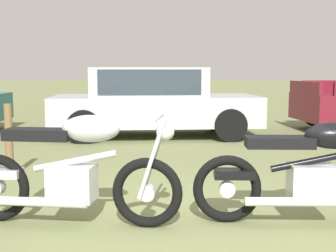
# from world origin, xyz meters

# --- Properties ---
(ground_plane) EXTENTS (120.00, 120.00, 0.00)m
(ground_plane) POSITION_xyz_m (0.00, 0.00, 0.00)
(ground_plane) COLOR olive
(motorcycle_silver) EXTENTS (2.01, 0.69, 1.02)m
(motorcycle_silver) POSITION_xyz_m (-1.05, 0.10, 0.49)
(motorcycle_silver) COLOR black
(motorcycle_silver) RESTS_ON ground
(motorcycle_black) EXTENTS (2.10, 0.64, 1.02)m
(motorcycle_black) POSITION_xyz_m (1.11, 0.02, 0.48)
(motorcycle_black) COLOR black
(motorcycle_black) RESTS_ON ground
(car_silver) EXTENTS (4.25, 1.93, 1.43)m
(car_silver) POSITION_xyz_m (-0.24, 5.63, 0.80)
(car_silver) COLOR #B2B5BA
(car_silver) RESTS_ON ground
(fence_post_wooden) EXTENTS (0.10, 0.10, 0.95)m
(fence_post_wooden) POSITION_xyz_m (-2.15, 2.02, 0.48)
(fence_post_wooden) COLOR brown
(fence_post_wooden) RESTS_ON ground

